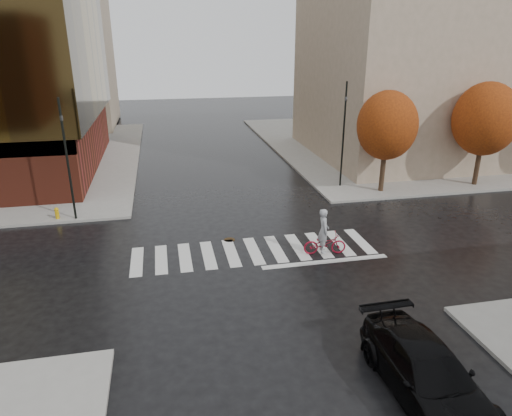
{
  "coord_description": "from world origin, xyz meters",
  "views": [
    {
      "loc": [
        -3.97,
        -18.99,
        9.68
      ],
      "look_at": [
        0.22,
        1.04,
        2.0
      ],
      "focal_mm": 32.0,
      "sensor_mm": 36.0,
      "label": 1
    }
  ],
  "objects_px": {
    "traffic_light_nw": "(66,154)",
    "fire_hydrant": "(57,212)",
    "sedan": "(427,373)",
    "cyclist": "(324,239)",
    "traffic_light_ne": "(344,129)"
  },
  "relations": [
    {
      "from": "traffic_light_nw",
      "to": "fire_hydrant",
      "type": "height_order",
      "value": "traffic_light_nw"
    },
    {
      "from": "sedan",
      "to": "cyclist",
      "type": "distance_m",
      "value": 9.28
    },
    {
      "from": "traffic_light_nw",
      "to": "traffic_light_ne",
      "type": "xyz_separation_m",
      "value": [
        16.78,
        2.7,
        0.17
      ]
    },
    {
      "from": "cyclist",
      "to": "fire_hydrant",
      "type": "relative_size",
      "value": 3.46
    },
    {
      "from": "fire_hydrant",
      "to": "traffic_light_nw",
      "type": "bearing_deg",
      "value": -11.31
    },
    {
      "from": "sedan",
      "to": "fire_hydrant",
      "type": "distance_m",
      "value": 20.76
    },
    {
      "from": "sedan",
      "to": "cyclist",
      "type": "height_order",
      "value": "cyclist"
    },
    {
      "from": "sedan",
      "to": "cyclist",
      "type": "bearing_deg",
      "value": 87.08
    },
    {
      "from": "sedan",
      "to": "traffic_light_ne",
      "type": "relative_size",
      "value": 0.77
    },
    {
      "from": "traffic_light_ne",
      "to": "fire_hydrant",
      "type": "relative_size",
      "value": 10.5
    },
    {
      "from": "traffic_light_ne",
      "to": "cyclist",
      "type": "bearing_deg",
      "value": 57.78
    },
    {
      "from": "sedan",
      "to": "traffic_light_ne",
      "type": "xyz_separation_m",
      "value": [
        4.88,
        18.76,
        3.28
      ]
    },
    {
      "from": "cyclist",
      "to": "fire_hydrant",
      "type": "distance_m",
      "value": 14.93
    },
    {
      "from": "cyclist",
      "to": "traffic_light_nw",
      "type": "bearing_deg",
      "value": 68.33
    },
    {
      "from": "fire_hydrant",
      "to": "traffic_light_ne",
      "type": "bearing_deg",
      "value": 8.0
    }
  ]
}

